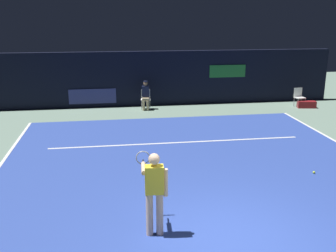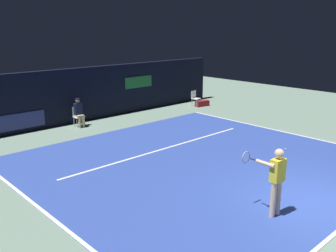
{
  "view_description": "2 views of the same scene",
  "coord_description": "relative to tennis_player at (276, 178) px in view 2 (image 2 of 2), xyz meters",
  "views": [
    {
      "loc": [
        -2.19,
        -6.39,
        4.24
      ],
      "look_at": [
        -0.37,
        5.7,
        0.73
      ],
      "focal_mm": 41.44,
      "sensor_mm": 36.0,
      "label": 1
    },
    {
      "loc": [
        -8.92,
        -3.81,
        4.48
      ],
      "look_at": [
        -0.22,
        5.54,
        1.06
      ],
      "focal_mm": 39.7,
      "sensor_mm": 36.0,
      "label": 2
    }
  ],
  "objects": [
    {
      "name": "ground_plane",
      "position": [
        1.43,
        3.77,
        -0.99
      ],
      "size": [
        34.15,
        34.15,
        0.0
      ],
      "primitive_type": "plane",
      "color": "slate"
    },
    {
      "name": "court_surface",
      "position": [
        1.43,
        3.77,
        -0.98
      ],
      "size": [
        11.05,
        10.44,
        0.01
      ],
      "primitive_type": "cube",
      "color": "#2D479E",
      "rests_on": "ground"
    },
    {
      "name": "line_sideline_left",
      "position": [
        6.91,
        3.77,
        -0.97
      ],
      "size": [
        0.1,
        10.44,
        0.01
      ],
      "primitive_type": "cube",
      "color": "white",
      "rests_on": "court_surface"
    },
    {
      "name": "line_sideline_right",
      "position": [
        -4.04,
        3.77,
        -0.97
      ],
      "size": [
        0.1,
        10.44,
        0.01
      ],
      "primitive_type": "cube",
      "color": "white",
      "rests_on": "court_surface"
    },
    {
      "name": "line_service",
      "position": [
        1.43,
        5.59,
        -0.97
      ],
      "size": [
        8.62,
        0.1,
        0.01
      ],
      "primitive_type": "cube",
      "color": "white",
      "rests_on": "court_surface"
    },
    {
      "name": "back_wall",
      "position": [
        1.43,
        11.55,
        0.31
      ],
      "size": [
        17.41,
        0.33,
        2.6
      ],
      "color": "black",
      "rests_on": "ground"
    },
    {
      "name": "tennis_player",
      "position": [
        0.0,
        0.0,
        0.0
      ],
      "size": [
        0.56,
        0.96,
        1.73
      ],
      "color": "beige",
      "rests_on": "ground"
    },
    {
      "name": "line_judge_on_chair",
      "position": [
        0.83,
        10.69,
        -0.3
      ],
      "size": [
        0.48,
        0.56,
        1.32
      ],
      "color": "white",
      "rests_on": "ground"
    },
    {
      "name": "courtside_chair_near",
      "position": [
        8.14,
        10.2,
        -0.49
      ],
      "size": [
        0.48,
        0.46,
        0.88
      ],
      "color": "white",
      "rests_on": "ground"
    },
    {
      "name": "tennis_ball",
      "position": [
        4.72,
        2.39,
        -0.94
      ],
      "size": [
        0.07,
        0.07,
        0.07
      ],
      "primitive_type": "sphere",
      "color": "#CCE033",
      "rests_on": "court_surface"
    },
    {
      "name": "equipment_bag",
      "position": [
        8.39,
        9.87,
        -0.83
      ],
      "size": [
        0.88,
        0.45,
        0.32
      ],
      "primitive_type": "cube",
      "rotation": [
        0.0,
        0.0,
        -0.16
      ],
      "color": "maroon",
      "rests_on": "ground"
    }
  ]
}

